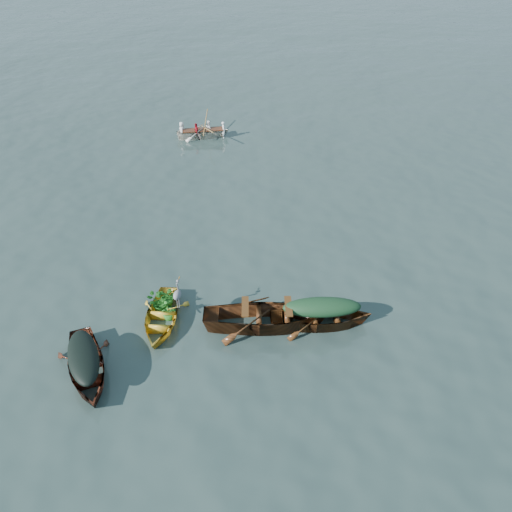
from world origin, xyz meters
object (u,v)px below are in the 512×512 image
(yellow_dinghy, at_px, (162,323))
(rowed_boat, at_px, (203,138))
(green_tarp_boat, at_px, (320,325))
(open_wooden_boat, at_px, (266,327))
(heron, at_px, (178,299))
(dark_covered_boat, at_px, (88,374))

(yellow_dinghy, bearing_deg, rowed_boat, 92.58)
(yellow_dinghy, height_order, rowed_boat, rowed_boat)
(green_tarp_boat, distance_m, open_wooden_boat, 1.60)
(green_tarp_boat, xyz_separation_m, heron, (-4.13, -0.58, 0.90))
(heron, bearing_deg, green_tarp_boat, 0.75)
(dark_covered_boat, height_order, rowed_boat, dark_covered_boat)
(open_wooden_boat, bearing_deg, heron, 85.11)
(green_tarp_boat, distance_m, heron, 4.26)
(dark_covered_boat, relative_size, green_tarp_boat, 0.91)
(heron, bearing_deg, yellow_dinghy, -174.81)
(yellow_dinghy, height_order, green_tarp_boat, green_tarp_boat)
(dark_covered_boat, distance_m, green_tarp_boat, 6.64)
(yellow_dinghy, xyz_separation_m, open_wooden_boat, (3.10, 0.37, 0.00))
(green_tarp_boat, bearing_deg, dark_covered_boat, 104.32)
(green_tarp_boat, xyz_separation_m, open_wooden_boat, (-1.56, -0.33, 0.00))
(dark_covered_boat, height_order, open_wooden_boat, open_wooden_boat)
(dark_covered_boat, bearing_deg, green_tarp_boat, -5.80)
(yellow_dinghy, distance_m, green_tarp_boat, 4.72)
(green_tarp_boat, bearing_deg, heron, 86.10)
(rowed_boat, bearing_deg, heron, 173.16)
(green_tarp_boat, bearing_deg, open_wooden_boat, 90.00)
(dark_covered_boat, height_order, green_tarp_boat, green_tarp_boat)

